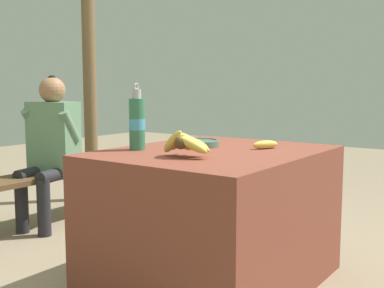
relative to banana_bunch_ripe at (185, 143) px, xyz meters
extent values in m
plane|color=gray|center=(0.29, 0.03, -0.76)|extent=(12.00, 12.00, 0.00)
cube|color=brown|center=(0.29, 0.03, -0.41)|extent=(1.15, 0.94, 0.69)
sphere|color=#4C381E|center=(-0.03, 0.00, 0.00)|extent=(0.06, 0.06, 0.06)
ellipsoid|color=#E0C64C|center=(-0.02, -0.06, 0.00)|extent=(0.08, 0.16, 0.10)
ellipsoid|color=#E0C64C|center=(-0.01, -0.06, 0.00)|extent=(0.11, 0.17, 0.10)
ellipsoid|color=#E0C64C|center=(0.02, -0.04, 0.00)|extent=(0.17, 0.13, 0.11)
ellipsoid|color=#E0C64C|center=(0.02, -0.02, 0.00)|extent=(0.16, 0.08, 0.12)
ellipsoid|color=#E0C64C|center=(0.02, 0.01, -0.01)|extent=(0.15, 0.07, 0.10)
ellipsoid|color=#E0C64C|center=(0.02, 0.03, 0.00)|extent=(0.16, 0.13, 0.10)
ellipsoid|color=#E0C64C|center=(0.00, 0.05, 0.00)|extent=(0.13, 0.16, 0.12)
ellipsoid|color=#E0C64C|center=(-0.02, 0.06, 0.00)|extent=(0.09, 0.17, 0.14)
cylinder|color=#4C6B5B|center=(0.36, 0.18, -0.05)|extent=(0.23, 0.23, 0.03)
torus|color=#4C6B5B|center=(0.36, 0.18, -0.04)|extent=(0.23, 0.23, 0.01)
cylinder|color=#337556|center=(0.07, 0.35, 0.06)|extent=(0.08, 0.08, 0.26)
cylinder|color=#47A8D1|center=(0.07, 0.35, 0.06)|extent=(0.08, 0.08, 0.06)
cylinder|color=#ADADB2|center=(0.07, 0.35, 0.22)|extent=(0.04, 0.04, 0.05)
torus|color=#ADADB2|center=(0.07, 0.35, 0.26)|extent=(0.03, 0.01, 0.03)
ellipsoid|color=#E0C64C|center=(0.49, -0.16, -0.04)|extent=(0.16, 0.11, 0.04)
cube|color=brown|center=(0.24, 1.57, -0.38)|extent=(1.89, 0.32, 0.04)
cube|color=brown|center=(1.08, 1.45, -0.58)|extent=(0.06, 0.06, 0.36)
cube|color=brown|center=(1.08, 1.69, -0.58)|extent=(0.06, 0.06, 0.36)
cylinder|color=#232328|center=(0.25, 1.38, -0.56)|extent=(0.09, 0.09, 0.39)
cylinder|color=#232328|center=(0.37, 1.41, -0.36)|extent=(0.31, 0.16, 0.09)
cylinder|color=#232328|center=(0.20, 1.56, -0.56)|extent=(0.09, 0.09, 0.39)
cylinder|color=#232328|center=(0.32, 1.59, -0.36)|extent=(0.31, 0.16, 0.09)
cube|color=slate|center=(0.47, 1.53, -0.11)|extent=(0.28, 0.38, 0.51)
cylinder|color=slate|center=(0.49, 1.37, -0.02)|extent=(0.21, 0.11, 0.25)
cylinder|color=slate|center=(0.40, 1.68, -0.02)|extent=(0.21, 0.11, 0.25)
sphere|color=#9E704C|center=(0.47, 1.53, 0.23)|extent=(0.19, 0.19, 0.19)
sphere|color=black|center=(0.47, 1.53, 0.30)|extent=(0.07, 0.07, 0.07)
cylinder|color=brown|center=(1.19, 1.93, 0.36)|extent=(0.11, 0.11, 2.23)
camera|label=1|loc=(-1.74, -1.30, 0.26)|focal=45.00mm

